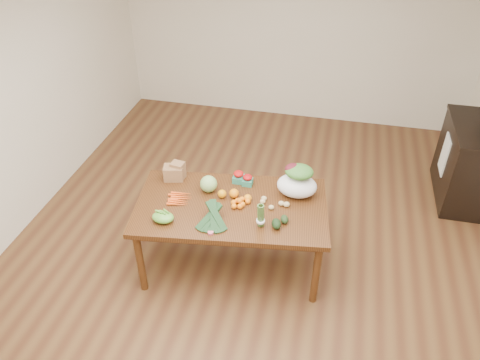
% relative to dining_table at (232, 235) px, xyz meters
% --- Properties ---
extents(floor, '(6.00, 6.00, 0.00)m').
position_rel_dining_table_xyz_m(floor, '(0.14, 0.28, -0.38)').
color(floor, brown).
rests_on(floor, ground).
extents(room_walls, '(5.02, 6.02, 2.70)m').
position_rel_dining_table_xyz_m(room_walls, '(0.14, 0.28, 0.97)').
color(room_walls, white).
rests_on(room_walls, floor).
extents(dining_table, '(1.87, 1.20, 0.75)m').
position_rel_dining_table_xyz_m(dining_table, '(0.00, 0.00, 0.00)').
color(dining_table, '#512D13').
rests_on(dining_table, floor).
extents(cabinet, '(0.52, 1.02, 0.94)m').
position_rel_dining_table_xyz_m(cabinet, '(2.36, 1.69, 0.10)').
color(cabinet, black).
rests_on(cabinet, floor).
extents(dish_towel, '(0.02, 0.28, 0.45)m').
position_rel_dining_table_xyz_m(dish_towel, '(2.10, 1.68, 0.18)').
color(dish_towel, white).
rests_on(dish_towel, cabinet).
extents(paper_bag, '(0.28, 0.24, 0.18)m').
position_rel_dining_table_xyz_m(paper_bag, '(-0.65, 0.27, 0.46)').
color(paper_bag, olive).
rests_on(paper_bag, dining_table).
extents(cabbage, '(0.16, 0.16, 0.16)m').
position_rel_dining_table_xyz_m(cabbage, '(-0.26, 0.16, 0.46)').
color(cabbage, '#88B96B').
rests_on(cabbage, dining_table).
extents(strawberry_basket_a, '(0.12, 0.12, 0.10)m').
position_rel_dining_table_xyz_m(strawberry_basket_a, '(-0.02, 0.37, 0.42)').
color(strawberry_basket_a, red).
rests_on(strawberry_basket_a, dining_table).
extents(strawberry_basket_b, '(0.11, 0.11, 0.09)m').
position_rel_dining_table_xyz_m(strawberry_basket_b, '(0.08, 0.34, 0.42)').
color(strawberry_basket_b, '#B60C11').
rests_on(strawberry_basket_b, dining_table).
extents(orange_a, '(0.08, 0.08, 0.08)m').
position_rel_dining_table_xyz_m(orange_a, '(-0.11, 0.09, 0.42)').
color(orange_a, '#EFA00E').
rests_on(orange_a, dining_table).
extents(orange_b, '(0.09, 0.09, 0.09)m').
position_rel_dining_table_xyz_m(orange_b, '(-0.00, 0.12, 0.42)').
color(orange_b, '#FFA10F').
rests_on(orange_b, dining_table).
extents(orange_c, '(0.07, 0.07, 0.07)m').
position_rel_dining_table_xyz_m(orange_c, '(0.14, 0.09, 0.41)').
color(orange_c, orange).
rests_on(orange_c, dining_table).
extents(mandarin_cluster, '(0.20, 0.20, 0.08)m').
position_rel_dining_table_xyz_m(mandarin_cluster, '(0.08, 0.01, 0.42)').
color(mandarin_cluster, orange).
rests_on(mandarin_cluster, dining_table).
extents(carrots, '(0.25, 0.24, 0.03)m').
position_rel_dining_table_xyz_m(carrots, '(-0.49, -0.04, 0.39)').
color(carrots, orange).
rests_on(carrots, dining_table).
extents(snap_pea_bag, '(0.20, 0.15, 0.09)m').
position_rel_dining_table_xyz_m(snap_pea_bag, '(-0.53, -0.35, 0.42)').
color(snap_pea_bag, '#5F9B34').
rests_on(snap_pea_bag, dining_table).
extents(kale_bunch, '(0.37, 0.44, 0.16)m').
position_rel_dining_table_xyz_m(kale_bunch, '(-0.09, -0.32, 0.45)').
color(kale_bunch, black).
rests_on(kale_bunch, dining_table).
extents(asparagus_bundle, '(0.10, 0.13, 0.26)m').
position_rel_dining_table_xyz_m(asparagus_bundle, '(0.32, -0.23, 0.50)').
color(asparagus_bundle, '#58863D').
rests_on(asparagus_bundle, dining_table).
extents(potato_a, '(0.05, 0.05, 0.04)m').
position_rel_dining_table_xyz_m(potato_a, '(0.28, 0.09, 0.40)').
color(potato_a, tan).
rests_on(potato_a, dining_table).
extents(potato_b, '(0.05, 0.05, 0.04)m').
position_rel_dining_table_xyz_m(potato_b, '(0.37, 0.02, 0.40)').
color(potato_b, '#D7C17C').
rests_on(potato_b, dining_table).
extents(potato_c, '(0.05, 0.05, 0.05)m').
position_rel_dining_table_xyz_m(potato_c, '(0.45, 0.10, 0.40)').
color(potato_c, '#DBB17E').
rests_on(potato_c, dining_table).
extents(potato_d, '(0.05, 0.05, 0.05)m').
position_rel_dining_table_xyz_m(potato_d, '(0.28, 0.13, 0.40)').
color(potato_d, tan).
rests_on(potato_d, dining_table).
extents(potato_e, '(0.06, 0.05, 0.05)m').
position_rel_dining_table_xyz_m(potato_e, '(0.50, 0.09, 0.40)').
color(potato_e, tan).
rests_on(potato_e, dining_table).
extents(avocado_a, '(0.11, 0.14, 0.08)m').
position_rel_dining_table_xyz_m(avocado_a, '(0.45, -0.21, 0.41)').
color(avocado_a, black).
rests_on(avocado_a, dining_table).
extents(avocado_b, '(0.09, 0.11, 0.07)m').
position_rel_dining_table_xyz_m(avocado_b, '(0.51, -0.13, 0.41)').
color(avocado_b, black).
rests_on(avocado_b, dining_table).
extents(salad_bag, '(0.41, 0.33, 0.29)m').
position_rel_dining_table_xyz_m(salad_bag, '(0.56, 0.29, 0.52)').
color(salad_bag, white).
rests_on(salad_bag, dining_table).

